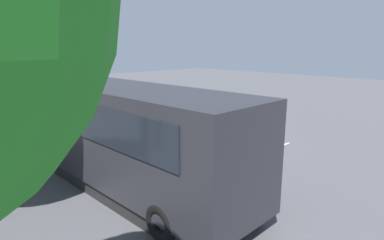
{
  "coord_description": "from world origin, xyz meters",
  "views": [
    {
      "loc": [
        -9.94,
        9.47,
        4.37
      ],
      "look_at": [
        0.6,
        -0.45,
        1.1
      ],
      "focal_mm": 30.04,
      "sensor_mm": 36.0,
      "label": 1
    }
  ],
  "objects_px": {
    "parked_motorcycle_dark": "(126,139)",
    "stunt_motorcycle": "(183,105)",
    "parked_motorcycle_silver": "(231,174)",
    "traffic_cone": "(191,126)",
    "spectator_centre": "(186,137)",
    "spectator_left": "(199,144)",
    "flagpole": "(16,80)",
    "spectator_right": "(177,131)",
    "tour_bus": "(113,134)",
    "spectator_far_left": "(227,148)",
    "spectator_far_right": "(161,128)"
  },
  "relations": [
    {
      "from": "parked_motorcycle_dark",
      "to": "stunt_motorcycle",
      "type": "bearing_deg",
      "value": -66.88
    },
    {
      "from": "parked_motorcycle_silver",
      "to": "traffic_cone",
      "type": "height_order",
      "value": "parked_motorcycle_silver"
    },
    {
      "from": "spectator_centre",
      "to": "stunt_motorcycle",
      "type": "height_order",
      "value": "stunt_motorcycle"
    },
    {
      "from": "spectator_left",
      "to": "parked_motorcycle_dark",
      "type": "relative_size",
      "value": 0.81
    },
    {
      "from": "parked_motorcycle_silver",
      "to": "stunt_motorcycle",
      "type": "distance_m",
      "value": 9.46
    },
    {
      "from": "parked_motorcycle_silver",
      "to": "flagpole",
      "type": "relative_size",
      "value": 0.35
    },
    {
      "from": "parked_motorcycle_dark",
      "to": "traffic_cone",
      "type": "height_order",
      "value": "parked_motorcycle_dark"
    },
    {
      "from": "spectator_right",
      "to": "flagpole",
      "type": "xyz_separation_m",
      "value": [
        7.98,
        3.6,
        1.75
      ]
    },
    {
      "from": "tour_bus",
      "to": "spectator_far_left",
      "type": "distance_m",
      "value": 3.82
    },
    {
      "from": "spectator_far_left",
      "to": "spectator_right",
      "type": "bearing_deg",
      "value": -2.72
    },
    {
      "from": "stunt_motorcycle",
      "to": "spectator_far_right",
      "type": "bearing_deg",
      "value": 128.71
    },
    {
      "from": "parked_motorcycle_silver",
      "to": "stunt_motorcycle",
      "type": "relative_size",
      "value": 1.09
    },
    {
      "from": "tour_bus",
      "to": "stunt_motorcycle",
      "type": "bearing_deg",
      "value": -56.55
    },
    {
      "from": "traffic_cone",
      "to": "spectator_far_right",
      "type": "bearing_deg",
      "value": 116.33
    },
    {
      "from": "spectator_far_right",
      "to": "traffic_cone",
      "type": "bearing_deg",
      "value": -63.67
    },
    {
      "from": "spectator_right",
      "to": "stunt_motorcycle",
      "type": "relative_size",
      "value": 0.96
    },
    {
      "from": "stunt_motorcycle",
      "to": "flagpole",
      "type": "bearing_deg",
      "value": 66.31
    },
    {
      "from": "stunt_motorcycle",
      "to": "parked_motorcycle_silver",
      "type": "bearing_deg",
      "value": 147.52
    },
    {
      "from": "spectator_far_right",
      "to": "flagpole",
      "type": "bearing_deg",
      "value": 26.41
    },
    {
      "from": "stunt_motorcycle",
      "to": "tour_bus",
      "type": "bearing_deg",
      "value": 123.45
    },
    {
      "from": "spectator_right",
      "to": "parked_motorcycle_dark",
      "type": "bearing_deg",
      "value": 24.09
    },
    {
      "from": "tour_bus",
      "to": "parked_motorcycle_dark",
      "type": "relative_size",
      "value": 5.3
    },
    {
      "from": "spectator_far_right",
      "to": "spectator_far_left",
      "type": "bearing_deg",
      "value": 179.55
    },
    {
      "from": "spectator_left",
      "to": "flagpole",
      "type": "xyz_separation_m",
      "value": [
        9.62,
        3.2,
        1.85
      ]
    },
    {
      "from": "parked_motorcycle_dark",
      "to": "spectator_far_left",
      "type": "bearing_deg",
      "value": -170.1
    },
    {
      "from": "spectator_left",
      "to": "flagpole",
      "type": "distance_m",
      "value": 10.31
    },
    {
      "from": "spectator_right",
      "to": "parked_motorcycle_silver",
      "type": "distance_m",
      "value": 3.59
    },
    {
      "from": "tour_bus",
      "to": "traffic_cone",
      "type": "relative_size",
      "value": 17.28
    },
    {
      "from": "spectator_far_left",
      "to": "tour_bus",
      "type": "bearing_deg",
      "value": 51.91
    },
    {
      "from": "spectator_centre",
      "to": "spectator_far_right",
      "type": "height_order",
      "value": "spectator_far_right"
    },
    {
      "from": "tour_bus",
      "to": "spectator_far_right",
      "type": "bearing_deg",
      "value": -65.67
    },
    {
      "from": "spectator_left",
      "to": "parked_motorcycle_silver",
      "type": "xyz_separation_m",
      "value": [
        -1.83,
        0.34,
        -0.5
      ]
    },
    {
      "from": "spectator_far_right",
      "to": "spectator_centre",
      "type": "bearing_deg",
      "value": 179.13
    },
    {
      "from": "spectator_left",
      "to": "spectator_far_right",
      "type": "height_order",
      "value": "spectator_far_right"
    },
    {
      "from": "spectator_centre",
      "to": "spectator_right",
      "type": "distance_m",
      "value": 0.7
    },
    {
      "from": "tour_bus",
      "to": "spectator_far_left",
      "type": "relative_size",
      "value": 6.19
    },
    {
      "from": "spectator_far_right",
      "to": "traffic_cone",
      "type": "distance_m",
      "value": 3.78
    },
    {
      "from": "spectator_far_left",
      "to": "stunt_motorcycle",
      "type": "height_order",
      "value": "stunt_motorcycle"
    },
    {
      "from": "tour_bus",
      "to": "spectator_far_right",
      "type": "relative_size",
      "value": 6.04
    },
    {
      "from": "spectator_right",
      "to": "parked_motorcycle_dark",
      "type": "relative_size",
      "value": 0.88
    },
    {
      "from": "spectator_right",
      "to": "spectator_left",
      "type": "bearing_deg",
      "value": 166.52
    },
    {
      "from": "spectator_left",
      "to": "parked_motorcycle_silver",
      "type": "bearing_deg",
      "value": 169.42
    },
    {
      "from": "spectator_left",
      "to": "spectator_far_right",
      "type": "bearing_deg",
      "value": -6.44
    },
    {
      "from": "spectator_right",
      "to": "spectator_far_right",
      "type": "distance_m",
      "value": 0.95
    },
    {
      "from": "flagpole",
      "to": "parked_motorcycle_silver",
      "type": "bearing_deg",
      "value": -165.97
    },
    {
      "from": "spectator_right",
      "to": "stunt_motorcycle",
      "type": "height_order",
      "value": "stunt_motorcycle"
    },
    {
      "from": "spectator_right",
      "to": "traffic_cone",
      "type": "distance_m",
      "value": 4.2
    },
    {
      "from": "spectator_right",
      "to": "spectator_centre",
      "type": "bearing_deg",
      "value": 169.57
    },
    {
      "from": "stunt_motorcycle",
      "to": "traffic_cone",
      "type": "bearing_deg",
      "value": 149.68
    },
    {
      "from": "spectator_left",
      "to": "spectator_right",
      "type": "height_order",
      "value": "spectator_right"
    }
  ]
}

